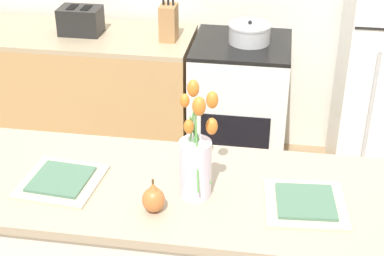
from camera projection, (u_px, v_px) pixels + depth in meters
The scene contains 9 objects.
back_counter at pixel (69, 96), 3.99m from camera, with size 1.68×0.60×0.90m.
stove_range at pixel (239, 108), 3.83m from camera, with size 0.60×0.61×0.90m.
flower_vase at pixel (196, 159), 2.12m from camera, with size 0.14×0.20×0.44m.
pear_figurine at pixel (153, 198), 2.08m from camera, with size 0.08×0.08×0.13m.
plate_setting_left at pixel (61, 181), 2.25m from camera, with size 0.31×0.31×0.02m.
plate_setting_right at pixel (305, 203), 2.13m from camera, with size 0.31×0.31×0.02m.
toaster at pixel (81, 20), 3.71m from camera, with size 0.28×0.18×0.17m.
cooking_pot at pixel (250, 33), 3.58m from camera, with size 0.26×0.26×0.14m.
knife_block at pixel (169, 22), 3.60m from camera, with size 0.10×0.14×0.27m.
Camera 1 is at (0.32, -1.81, 2.21)m, focal length 55.00 mm.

